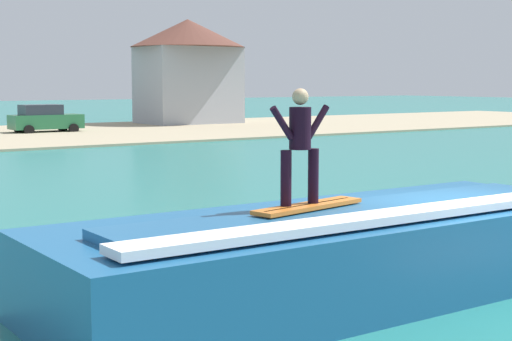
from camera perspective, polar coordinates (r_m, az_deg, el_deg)
ground_plane at (r=13.13m, az=14.49°, el=-8.35°), size 260.00×260.00×0.00m
wave_crest at (r=12.26m, az=6.10°, el=-5.93°), size 9.47×3.25×1.46m
surfboard at (r=11.61m, az=3.81°, el=-2.58°), size 2.08×0.78×0.06m
surfer at (r=11.46m, az=3.20°, el=2.20°), size 1.06×0.32×1.69m
car_far_shore at (r=52.20m, az=-15.01°, el=3.62°), size 4.47×2.13×1.86m
house_gabled_white at (r=61.50m, az=-4.93°, el=7.74°), size 8.84×8.84×8.07m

